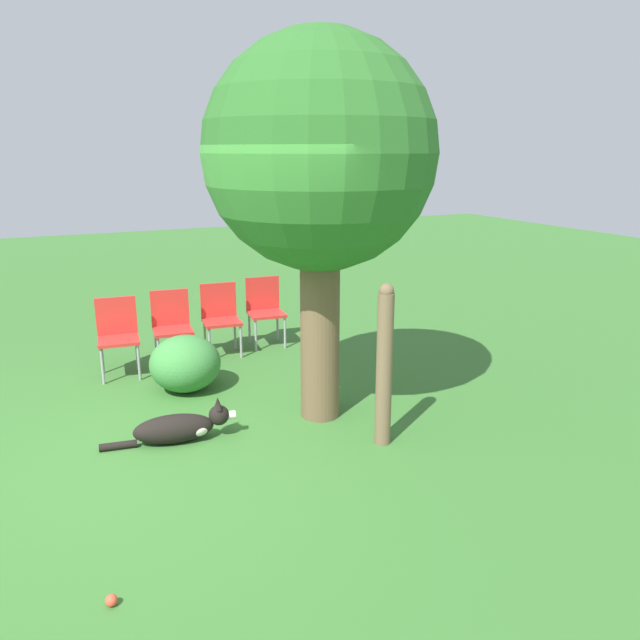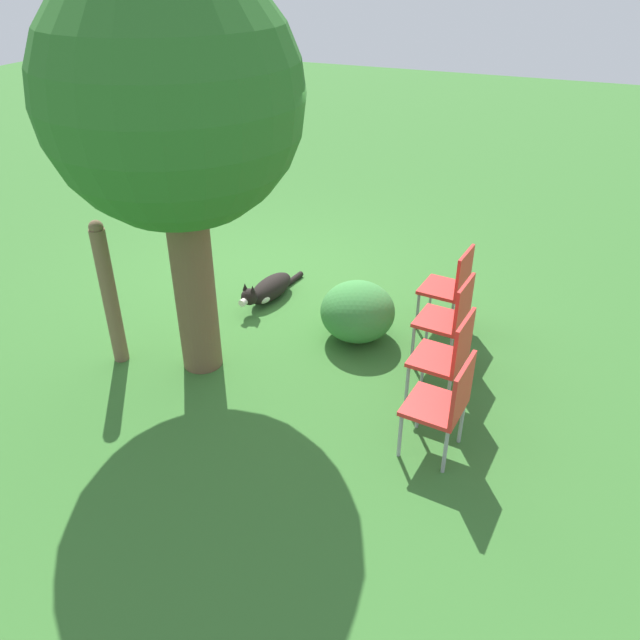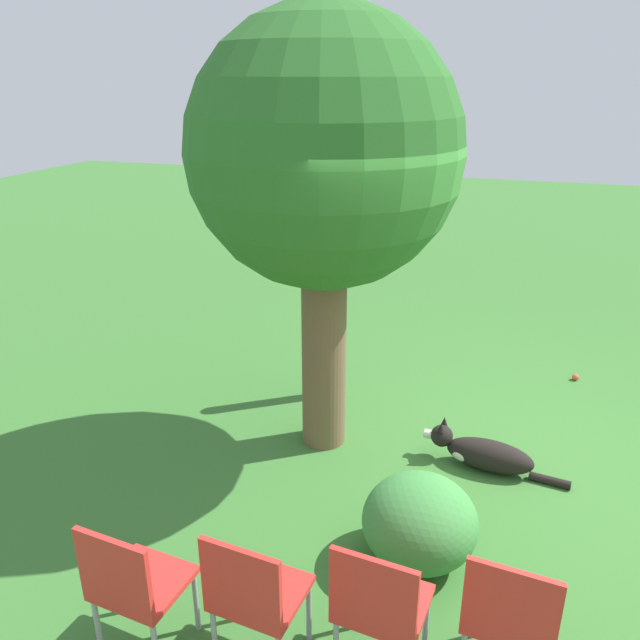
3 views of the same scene
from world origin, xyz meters
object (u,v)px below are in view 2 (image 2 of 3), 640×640
oak_tree (173,103)px  red_chair_1 (450,315)px  tennis_ball (171,243)px  red_chair_3 (445,402)px  red_chair_0 (452,284)px  dog (268,290)px  red_chair_2 (448,354)px  fence_post (109,293)px

oak_tree → red_chair_1: size_ratio=3.96×
oak_tree → tennis_ball: oak_tree is taller
oak_tree → red_chair_3: size_ratio=3.96×
red_chair_0 → dog: bearing=12.8°
red_chair_2 → tennis_ball: red_chair_2 is taller
red_chair_2 → red_chair_3: size_ratio=1.00×
dog → red_chair_1: red_chair_1 is taller
red_chair_0 → red_chair_1: bearing=107.5°
red_chair_3 → red_chair_1: bearing=-72.5°
oak_tree → red_chair_1: (-2.10, -0.93, -1.89)m
red_chair_1 → tennis_ball: (3.95, -1.23, -0.47)m
oak_tree → red_chair_2: bearing=-172.3°
red_chair_1 → fence_post: bearing=28.5°
oak_tree → fence_post: size_ratio=2.43×
fence_post → red_chair_0: fence_post is taller
red_chair_3 → tennis_ball: size_ratio=12.81×
oak_tree → red_chair_2: size_ratio=3.96×
red_chair_2 → tennis_ball: size_ratio=12.81×
oak_tree → red_chair_3: bearing=172.1°
red_chair_2 → tennis_ball: (4.07, -1.86, -0.47)m
dog → oak_tree: bearing=7.6°
red_chair_0 → red_chair_1: same height
fence_post → red_chair_1: bearing=-157.9°
dog → red_chair_3: size_ratio=1.33×
dog → tennis_ball: dog is taller
red_chair_1 → red_chair_2: 0.64m
oak_tree → red_chair_0: size_ratio=3.96×
fence_post → tennis_ball: 2.72m
dog → red_chair_0: 2.01m
dog → fence_post: fence_post is taller
fence_post → tennis_ball: fence_post is taller
tennis_ball → red_chair_3: bearing=149.3°
oak_tree → red_chair_0: (-1.98, -1.56, -1.89)m
red_chair_3 → tennis_ball: (4.19, -2.49, -0.47)m
dog → red_chair_3: 2.89m
red_chair_3 → tennis_ball: red_chair_3 is taller
dog → red_chair_0: (-1.96, -0.22, 0.37)m
tennis_ball → fence_post: bearing=114.2°
fence_post → red_chair_2: size_ratio=1.63×
oak_tree → red_chair_2: (-2.23, -0.30, -1.89)m
dog → tennis_ball: (1.86, -0.83, -0.10)m
fence_post → red_chair_2: fence_post is taller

